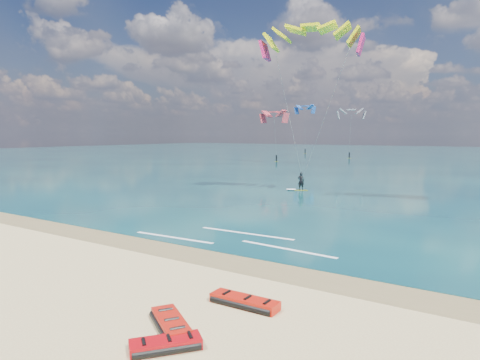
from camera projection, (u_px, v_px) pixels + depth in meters
name	position (u px, v px, depth m)	size (l,w,h in m)	color
ground	(376.00, 182.00, 52.61)	(320.00, 320.00, 0.00)	tan
wet_sand_strip	(175.00, 251.00, 21.70)	(320.00, 2.40, 0.01)	brown
sea	(447.00, 158.00, 106.08)	(320.00, 200.00, 0.04)	#0A2D3A
packed_kite_left	(244.00, 306.00, 14.79)	(2.68, 1.02, 0.37)	red
packed_kite_mid	(171.00, 329.00, 13.06)	(2.36, 1.09, 0.40)	red
packed_kite_right	(166.00, 350.00, 11.79)	(2.14, 1.00, 0.36)	#B8070E
kitesurfer_main	(306.00, 102.00, 40.71)	(10.93, 7.27, 17.14)	#C5CB17
shoreline_foam	(235.00, 239.00, 23.94)	(12.03, 3.60, 0.01)	white
distant_kites	(388.00, 135.00, 92.60)	(70.69, 39.24, 13.70)	#DC404B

